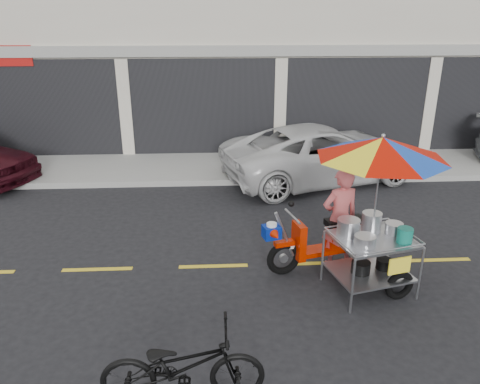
{
  "coord_description": "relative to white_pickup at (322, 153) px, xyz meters",
  "views": [
    {
      "loc": [
        -1.92,
        -7.14,
        4.19
      ],
      "look_at": [
        -1.5,
        0.6,
        1.15
      ],
      "focal_mm": 35.0,
      "sensor_mm": 36.0,
      "label": 1
    }
  ],
  "objects": [
    {
      "name": "ground",
      "position": [
        -0.83,
        -4.32,
        -0.72
      ],
      "size": [
        90.0,
        90.0,
        0.0
      ],
      "primitive_type": "plane",
      "color": "black"
    },
    {
      "name": "sidewalk",
      "position": [
        -0.83,
        1.18,
        -0.64
      ],
      "size": [
        45.0,
        3.0,
        0.15
      ],
      "primitive_type": "cube",
      "color": "gray",
      "rests_on": "ground"
    },
    {
      "name": "shophouse_block",
      "position": [
        1.98,
        6.27,
        3.52
      ],
      "size": [
        36.0,
        8.11,
        10.4
      ],
      "color": "beige",
      "rests_on": "ground"
    },
    {
      "name": "centerline",
      "position": [
        -0.83,
        -4.32,
        -0.72
      ],
      "size": [
        42.0,
        0.1,
        0.01
      ],
      "primitive_type": "cube",
      "color": "gold",
      "rests_on": "ground"
    },
    {
      "name": "white_pickup",
      "position": [
        0.0,
        0.0,
        0.0
      ],
      "size": [
        5.64,
        3.77,
        1.44
      ],
      "primitive_type": "imported",
      "rotation": [
        0.0,
        0.0,
        1.86
      ],
      "color": "silver",
      "rests_on": "ground"
    },
    {
      "name": "near_bicycle",
      "position": [
        -3.17,
        -7.3,
        -0.23
      ],
      "size": [
        1.86,
        0.68,
        0.97
      ],
      "primitive_type": "imported",
      "rotation": [
        0.0,
        0.0,
        1.59
      ],
      "color": "black",
      "rests_on": "ground"
    },
    {
      "name": "food_vendor_rig",
      "position": [
        -0.49,
        -4.84,
        0.88
      ],
      "size": [
        2.87,
        2.36,
        2.54
      ],
      "rotation": [
        0.0,
        0.0,
        0.25
      ],
      "color": "black",
      "rests_on": "ground"
    }
  ]
}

